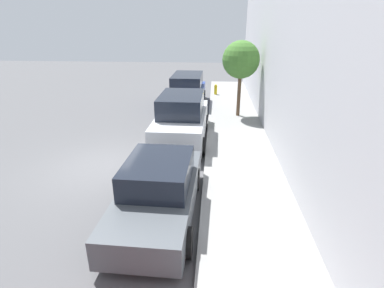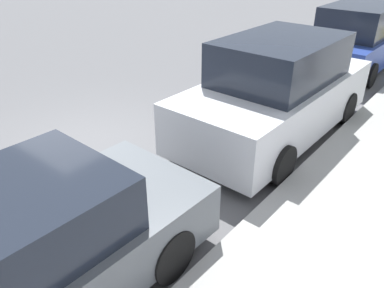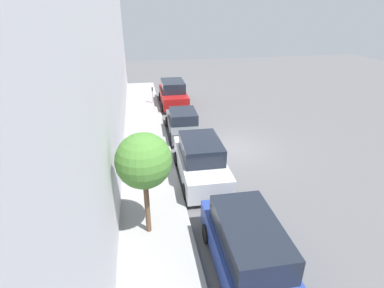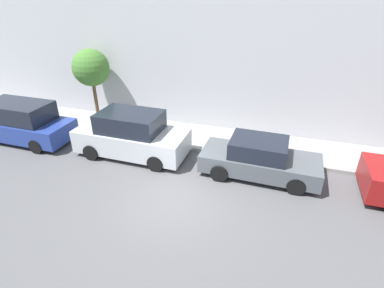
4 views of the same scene
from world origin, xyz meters
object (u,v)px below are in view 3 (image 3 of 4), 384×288
(parked_suv_nearest, at_px, (173,94))
(parking_meter_near, at_px, (152,93))
(parked_sedan_second, at_px, (183,123))
(parked_suv_third, at_px, (201,161))
(parked_minivan_fourth, at_px, (248,250))
(street_tree, at_px, (144,161))

(parked_suv_nearest, bearing_deg, parking_meter_near, -12.98)
(parked_suv_nearest, bearing_deg, parked_sedan_second, 88.98)
(parking_meter_near, bearing_deg, parked_suv_third, 97.31)
(parked_suv_third, bearing_deg, parking_meter_near, -82.69)
(parked_suv_third, relative_size, parked_minivan_fourth, 0.98)
(parked_suv_nearest, bearing_deg, parked_suv_third, 89.45)
(parking_meter_near, relative_size, street_tree, 0.36)
(parked_suv_third, distance_m, street_tree, 4.75)
(parked_suv_nearest, relative_size, parked_sedan_second, 1.06)
(parked_suv_nearest, height_order, parked_suv_third, same)
(parked_suv_third, relative_size, street_tree, 1.28)
(parked_minivan_fourth, height_order, parking_meter_near, parked_minivan_fourth)
(parked_suv_nearest, relative_size, parked_suv_third, 1.00)
(parked_sedan_second, height_order, parked_suv_third, parked_suv_third)
(parked_suv_nearest, distance_m, street_tree, 15.23)
(parked_minivan_fourth, xyz_separation_m, parking_meter_near, (1.78, -17.49, 0.05))
(parked_suv_third, xyz_separation_m, street_tree, (2.60, 3.40, 2.05))
(parking_meter_near, bearing_deg, street_tree, 85.93)
(parked_sedan_second, relative_size, street_tree, 1.21)
(parking_meter_near, bearing_deg, parked_minivan_fourth, 95.81)
(street_tree, bearing_deg, parked_sedan_second, -106.40)
(parked_suv_third, bearing_deg, parked_minivan_fourth, 92.67)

